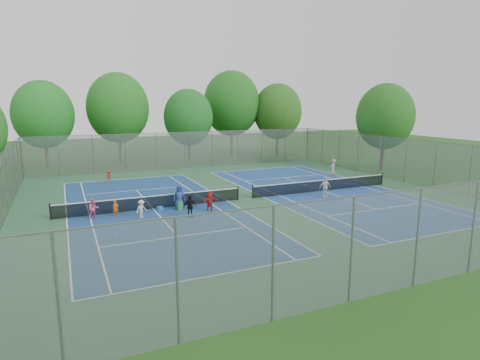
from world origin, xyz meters
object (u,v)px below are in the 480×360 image
object	(u,v)px
net_right	(322,186)
ball_crate	(160,209)
net_left	(153,203)
ball_hopper	(180,206)
instructor	(332,170)

from	to	relation	value
net_right	ball_crate	bearing A→B (deg)	-177.09
net_left	ball_hopper	xyz separation A→B (m)	(1.58, -1.13, -0.16)
net_right	instructor	bearing A→B (deg)	43.54
ball_hopper	net_right	bearing A→B (deg)	5.18
net_right	ball_crate	world-z (taller)	net_right
ball_hopper	ball_crate	bearing A→B (deg)	161.04
ball_crate	instructor	world-z (taller)	instructor
net_left	ball_hopper	bearing A→B (deg)	-35.54
net_left	instructor	size ratio (longest dim) A/B	6.37
net_right	instructor	world-z (taller)	instructor
ball_hopper	instructor	distance (m)	16.49
net_left	ball_crate	distance (m)	0.83
net_left	net_right	size ratio (longest dim) A/B	1.00
net_right	ball_crate	distance (m)	13.70
net_right	ball_hopper	world-z (taller)	net_right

